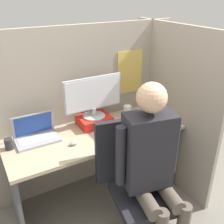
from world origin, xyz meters
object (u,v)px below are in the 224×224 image
at_px(person, 153,162).
at_px(coffee_mug, 127,110).
at_px(monitor, 93,96).
at_px(carrot_toy, 110,142).
at_px(paper_box, 94,121).
at_px(laptop, 36,135).
at_px(office_chair, 135,182).
at_px(stapler, 151,111).
at_px(pen_cup, 9,144).

bearing_deg(person, coffee_mug, 68.52).
distance_m(monitor, carrot_toy, 0.47).
distance_m(paper_box, person, 0.82).
xyz_separation_m(monitor, coffee_mug, (0.39, 0.02, -0.24)).
bearing_deg(laptop, office_chair, -49.25).
height_order(paper_box, stapler, paper_box).
xyz_separation_m(carrot_toy, person, (0.10, -0.44, 0.04)).
bearing_deg(person, office_chair, 101.53).
relative_size(stapler, person, 0.12).
bearing_deg(carrot_toy, laptop, 143.32).
relative_size(paper_box, pen_cup, 3.22).
height_order(laptop, coffee_mug, laptop).
distance_m(paper_box, stapler, 0.62).
relative_size(monitor, office_chair, 0.55).
bearing_deg(pen_cup, coffee_mug, 2.74).
bearing_deg(office_chair, stapler, 45.10).
xyz_separation_m(laptop, pen_cup, (-0.23, -0.03, -0.00)).
bearing_deg(carrot_toy, office_chair, -77.15).
bearing_deg(stapler, office_chair, -134.90).
bearing_deg(pen_cup, laptop, 7.32).
bearing_deg(coffee_mug, paper_box, -176.57).
bearing_deg(pen_cup, monitor, 2.60).
bearing_deg(monitor, office_chair, -87.87).
distance_m(office_chair, coffee_mug, 0.82).
distance_m(paper_box, pen_cup, 0.78).
xyz_separation_m(carrot_toy, coffee_mug, (0.43, 0.40, 0.03)).
xyz_separation_m(stapler, office_chair, (-0.60, -0.60, -0.24)).
height_order(paper_box, monitor, monitor).
height_order(paper_box, coffee_mug, coffee_mug).
height_order(stapler, coffee_mug, coffee_mug).
distance_m(monitor, person, 0.85).
bearing_deg(paper_box, carrot_toy, -96.06).
distance_m(laptop, stapler, 1.17).
distance_m(carrot_toy, pen_cup, 0.81).
bearing_deg(laptop, stapler, -3.20).
relative_size(monitor, person, 0.40).
distance_m(monitor, coffee_mug, 0.46).
bearing_deg(laptop, monitor, 0.62).
relative_size(monitor, carrot_toy, 3.46).
distance_m(office_chair, pen_cup, 1.05).
height_order(paper_box, office_chair, office_chair).
bearing_deg(carrot_toy, stapler, 25.26).
xyz_separation_m(monitor, carrot_toy, (-0.04, -0.38, -0.27)).
bearing_deg(paper_box, office_chair, -87.86).
bearing_deg(office_chair, paper_box, 92.14).
bearing_deg(stapler, monitor, 173.47).
bearing_deg(office_chair, coffee_mug, 62.37).
xyz_separation_m(laptop, person, (0.60, -0.81, 0.02)).
distance_m(stapler, pen_cup, 1.40).
xyz_separation_m(paper_box, stapler, (0.62, -0.07, -0.02)).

